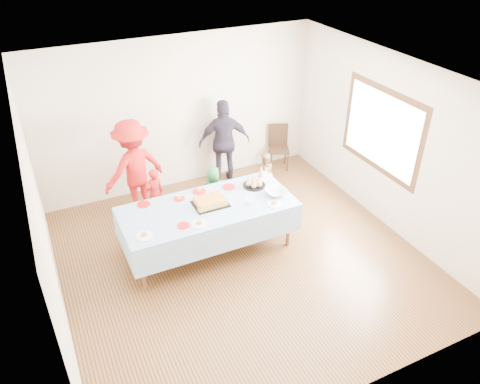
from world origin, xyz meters
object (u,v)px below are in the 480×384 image
object	(u,v)px
adult_left	(134,168)
dining_chair	(278,144)
party_table	(208,209)
birthday_cake	(210,202)

from	to	relation	value
adult_left	dining_chair	bearing A→B (deg)	170.11
party_table	birthday_cake	xyz separation A→B (m)	(0.05, 0.03, 0.10)
dining_chair	adult_left	bearing A→B (deg)	-151.02
birthday_cake	adult_left	size ratio (longest dim) A/B	0.30
adult_left	birthday_cake	bearing A→B (deg)	99.51
dining_chair	adult_left	world-z (taller)	adult_left
party_table	dining_chair	world-z (taller)	dining_chair
birthday_cake	dining_chair	xyz separation A→B (m)	(2.17, 1.83, -0.34)
party_table	dining_chair	size ratio (longest dim) A/B	2.91
birthday_cake	dining_chair	distance (m)	2.86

